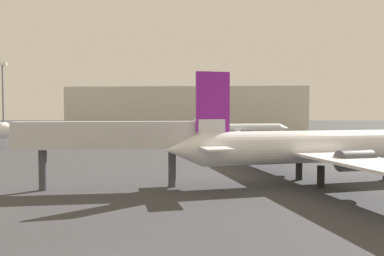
{
  "coord_description": "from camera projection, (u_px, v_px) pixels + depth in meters",
  "views": [
    {
      "loc": [
        3.53,
        -13.89,
        6.79
      ],
      "look_at": [
        -0.28,
        51.16,
        4.01
      ],
      "focal_mm": 34.3,
      "sensor_mm": 36.0,
      "label": 1
    }
  ],
  "objects": [
    {
      "name": "airplane_far_left",
      "position": [
        240.0,
        129.0,
        86.08
      ],
      "size": [
        24.85,
        21.35,
        8.65
      ],
      "rotation": [
        0.0,
        0.0,
        0.31
      ],
      "color": "silver",
      "rests_on": "ground_plane"
    },
    {
      "name": "terminal_building",
      "position": [
        187.0,
        110.0,
        126.77
      ],
      "size": [
        77.12,
        24.15,
        15.0
      ],
      "primitive_type": "cube",
      "color": "beige",
      "rests_on": "ground_plane"
    },
    {
      "name": "jet_bridge",
      "position": [
        132.0,
        136.0,
        32.75
      ],
      "size": [
        18.4,
        5.63,
        6.19
      ],
      "rotation": [
        0.0,
        0.0,
        0.19
      ],
      "color": "silver",
      "rests_on": "ground_plane"
    },
    {
      "name": "light_mast_left",
      "position": [
        3.0,
        95.0,
        99.62
      ],
      "size": [
        2.4,
        0.5,
        20.34
      ],
      "color": "slate",
      "rests_on": "ground_plane"
    },
    {
      "name": "airplane_at_gate",
      "position": [
        317.0,
        147.0,
        35.08
      ],
      "size": [
        29.92,
        29.71,
        10.39
      ],
      "rotation": [
        0.0,
        0.0,
        0.29
      ],
      "color": "white",
      "rests_on": "ground_plane"
    }
  ]
}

